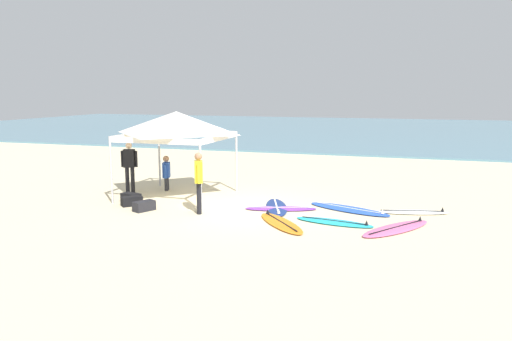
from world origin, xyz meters
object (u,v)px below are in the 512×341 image
surfboard_pink (396,228)px  surfboard_cyan (334,222)px  person_blue (166,171)px  gear_bag_on_sand (131,198)px  canopy_tent (176,123)px  surfboard_blue (349,209)px  gear_bag_by_pole (144,206)px  surfboard_navy (277,207)px  surfboard_orange (281,223)px  person_yellow (199,179)px  surfboard_purple (281,208)px  surfboard_white (412,212)px  gear_bag_near_tent (132,201)px  person_black (129,164)px

surfboard_pink → surfboard_cyan: bearing=175.6°
person_blue → gear_bag_on_sand: size_ratio=2.00×
canopy_tent → surfboard_blue: canopy_tent is taller
gear_bag_by_pole → surfboard_pink: bearing=1.8°
surfboard_navy → surfboard_orange: 1.77m
gear_bag_by_pole → surfboard_cyan: bearing=3.5°
person_yellow → surfboard_purple: bearing=28.6°
person_blue → surfboard_navy: bearing=-17.7°
surfboard_white → gear_bag_on_sand: 8.35m
person_blue → canopy_tent: bearing=-44.4°
gear_bag_near_tent → surfboard_purple: bearing=11.4°
canopy_tent → surfboard_blue: (5.50, -0.13, -2.35)m
surfboard_pink → gear_bag_on_sand: 7.94m
surfboard_white → surfboard_purple: size_ratio=0.99×
canopy_tent → person_black: size_ratio=1.79×
surfboard_navy → gear_bag_near_tent: (-4.20, -1.02, 0.10)m
surfboard_white → surfboard_navy: bearing=-170.8°
surfboard_orange → gear_bag_near_tent: gear_bag_near_tent is taller
canopy_tent → gear_bag_by_pole: canopy_tent is taller
surfboard_orange → person_blue: bearing=148.1°
person_black → person_yellow: bearing=-28.4°
surfboard_cyan → person_black: person_black is taller
surfboard_blue → surfboard_cyan: 1.56m
surfboard_navy → surfboard_white: bearing=9.2°
surfboard_blue → gear_bag_on_sand: gear_bag_on_sand is taller
surfboard_orange → gear_bag_by_pole: size_ratio=3.54×
surfboard_white → gear_bag_near_tent: gear_bag_near_tent is taller
surfboard_navy → person_yellow: (-1.89, -1.26, 0.95)m
surfboard_purple → person_blue: 4.78m
person_blue → surfboard_white: bearing=-5.4°
surfboard_navy → surfboard_blue: size_ratio=0.87×
person_black → surfboard_white: bearing=0.4°
surfboard_blue → surfboard_cyan: same height
gear_bag_near_tent → gear_bag_by_pole: same height
canopy_tent → surfboard_navy: bearing=-8.8°
canopy_tent → surfboard_pink: 7.50m
gear_bag_near_tent → gear_bag_on_sand: 0.48m
person_blue → gear_bag_near_tent: (0.12, -2.40, -0.52)m
surfboard_pink → person_black: (-8.67, 1.82, 0.95)m
surfboard_navy → gear_bag_near_tent: size_ratio=3.81×
canopy_tent → person_black: (-1.78, 0.02, -1.40)m
gear_bag_on_sand → surfboard_blue: bearing=9.0°
surfboard_cyan → person_blue: person_blue is taller
canopy_tent → gear_bag_on_sand: (-1.02, -1.16, -2.25)m
surfboard_blue → person_yellow: bearing=-157.1°
surfboard_navy → person_black: person_black is taller
person_blue → gear_bag_near_tent: bearing=-87.2°
canopy_tent → surfboard_orange: bearing=-28.6°
person_yellow → surfboard_orange: bearing=-9.4°
person_black → gear_bag_on_sand: person_black is taller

